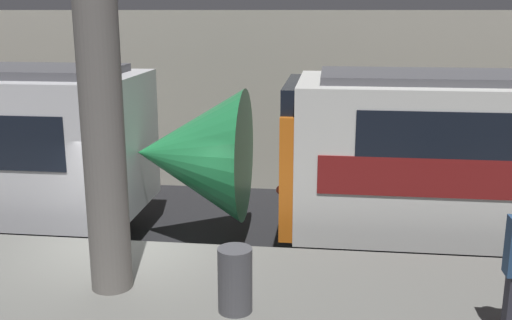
% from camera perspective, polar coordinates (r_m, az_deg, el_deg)
% --- Properties ---
extents(ground_plane, '(120.00, 120.00, 0.00)m').
position_cam_1_polar(ground_plane, '(10.72, -11.66, -12.61)').
color(ground_plane, black).
extents(station_rear_barrier, '(50.00, 0.15, 4.77)m').
position_cam_1_polar(station_rear_barrier, '(16.24, -4.60, 5.61)').
color(station_rear_barrier, '#B2AD9E').
rests_on(station_rear_barrier, ground).
extents(support_pillar_near, '(0.56, 0.56, 4.06)m').
position_cam_1_polar(support_pillar_near, '(8.09, -14.30, 1.46)').
color(support_pillar_near, slate).
rests_on(support_pillar_near, platform).
extents(trash_bin, '(0.44, 0.44, 0.85)m').
position_cam_1_polar(trash_bin, '(7.72, -2.01, -11.34)').
color(trash_bin, '#4C4C51').
rests_on(trash_bin, platform).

